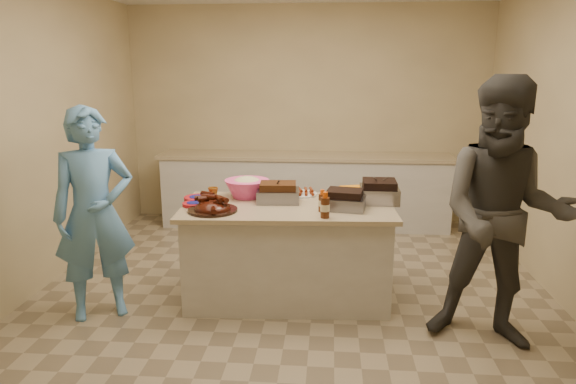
# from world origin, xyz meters

# --- Properties ---
(room) EXTENTS (4.50, 5.00, 2.70)m
(room) POSITION_xyz_m (0.00, 0.00, 0.00)
(room) COLOR tan
(room) RESTS_ON ground
(back_counter) EXTENTS (3.60, 0.64, 0.90)m
(back_counter) POSITION_xyz_m (0.00, 2.20, 0.45)
(back_counter) COLOR beige
(back_counter) RESTS_ON ground
(island) EXTENTS (1.79, 1.01, 0.82)m
(island) POSITION_xyz_m (-0.04, 0.06, 0.00)
(island) COLOR beige
(island) RESTS_ON ground
(rib_platter) EXTENTS (0.40, 0.40, 0.16)m
(rib_platter) POSITION_xyz_m (-0.62, -0.18, 0.82)
(rib_platter) COLOR #411207
(rib_platter) RESTS_ON island
(pulled_pork_tray) EXTENTS (0.37, 0.29, 0.11)m
(pulled_pork_tray) POSITION_xyz_m (-0.13, 0.16, 0.82)
(pulled_pork_tray) COLOR #47230F
(pulled_pork_tray) RESTS_ON island
(brisket_tray) EXTENTS (0.37, 0.32, 0.10)m
(brisket_tray) POSITION_xyz_m (0.43, -0.02, 0.82)
(brisket_tray) COLOR black
(brisket_tray) RESTS_ON island
(roasting_pan) EXTENTS (0.33, 0.33, 0.13)m
(roasting_pan) POSITION_xyz_m (0.73, 0.23, 0.82)
(roasting_pan) COLOR gray
(roasting_pan) RESTS_ON island
(coleslaw_bowl) EXTENTS (0.41, 0.41, 0.27)m
(coleslaw_bowl) POSITION_xyz_m (-0.42, 0.30, 0.82)
(coleslaw_bowl) COLOR #FF4C9C
(coleslaw_bowl) RESTS_ON island
(sausage_plate) EXTENTS (0.33, 0.33, 0.05)m
(sausage_plate) POSITION_xyz_m (0.04, 0.42, 0.82)
(sausage_plate) COLOR silver
(sausage_plate) RESTS_ON island
(mac_cheese_dish) EXTENTS (0.39, 0.33, 0.09)m
(mac_cheese_dish) POSITION_xyz_m (0.57, 0.41, 0.82)
(mac_cheese_dish) COLOR orange
(mac_cheese_dish) RESTS_ON island
(bbq_bottle_a) EXTENTS (0.07, 0.07, 0.20)m
(bbq_bottle_a) POSITION_xyz_m (0.27, -0.29, 0.82)
(bbq_bottle_a) COLOR #451F0C
(bbq_bottle_a) RESTS_ON island
(bbq_bottle_b) EXTENTS (0.06, 0.06, 0.18)m
(bbq_bottle_b) POSITION_xyz_m (0.25, -0.11, 0.82)
(bbq_bottle_b) COLOR #451F0C
(bbq_bottle_b) RESTS_ON island
(mustard_bottle) EXTENTS (0.05, 0.05, 0.13)m
(mustard_bottle) POSITION_xyz_m (-0.28, 0.17, 0.82)
(mustard_bottle) COLOR #F0C900
(mustard_bottle) RESTS_ON island
(sauce_bowl) EXTENTS (0.15, 0.05, 0.14)m
(sauce_bowl) POSITION_xyz_m (-0.05, 0.33, 0.82)
(sauce_bowl) COLOR silver
(sauce_bowl) RESTS_ON island
(plate_stack_large) EXTENTS (0.26, 0.26, 0.03)m
(plate_stack_large) POSITION_xyz_m (-0.82, 0.16, 0.82)
(plate_stack_large) COLOR #A9131B
(plate_stack_large) RESTS_ON island
(plate_stack_small) EXTENTS (0.20, 0.20, 0.03)m
(plate_stack_small) POSITION_xyz_m (-0.81, -0.03, 0.82)
(plate_stack_small) COLOR #A9131B
(plate_stack_small) RESTS_ON island
(plastic_cup) EXTENTS (0.09, 0.09, 0.09)m
(plastic_cup) POSITION_xyz_m (-0.72, 0.29, 0.82)
(plastic_cup) COLOR brown
(plastic_cup) RESTS_ON island
(basket_stack) EXTENTS (0.22, 0.17, 0.10)m
(basket_stack) POSITION_xyz_m (-0.22, 0.41, 0.82)
(basket_stack) COLOR #A9131B
(basket_stack) RESTS_ON island
(guest_blue) EXTENTS (1.33, 1.76, 0.40)m
(guest_blue) POSITION_xyz_m (-1.50, -0.37, 0.00)
(guest_blue) COLOR #5994CD
(guest_blue) RESTS_ON ground
(guest_gray) EXTENTS (1.38, 2.07, 0.72)m
(guest_gray) POSITION_xyz_m (1.49, -0.56, 0.00)
(guest_gray) COLOR #43413C
(guest_gray) RESTS_ON ground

